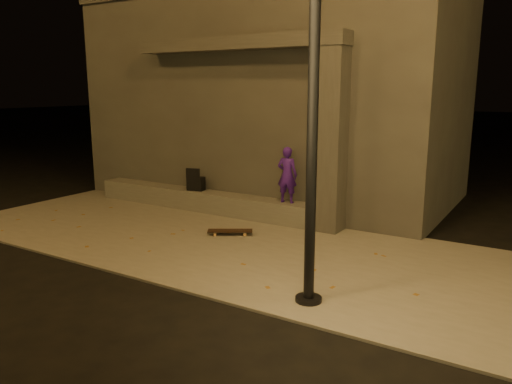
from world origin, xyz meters
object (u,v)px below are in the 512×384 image
Objects in this scene: column at (331,141)px; backpack at (196,183)px; skateboard at (230,231)px; skateboarder at (287,175)px.

column reaches higher than backpack.
column is 2.65m from skateboard.
column is 3.04× the size of skateboarder.
skateboarder reaches higher than skateboard.
backpack is 2.40m from skateboard.
backpack is 0.62× the size of skateboard.
column is 4.18× the size of skateboard.
skateboarder is 1.75m from skateboard.
skateboarder is (-0.95, 0.00, -0.76)m from column.
column is 6.70× the size of backpack.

